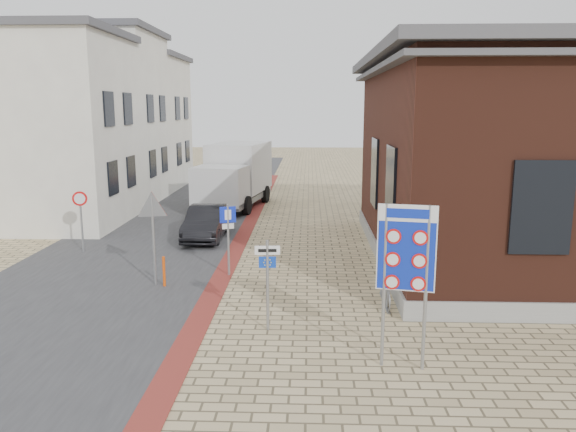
% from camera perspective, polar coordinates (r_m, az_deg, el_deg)
% --- Properties ---
extents(ground, '(120.00, 120.00, 0.00)m').
position_cam_1_polar(ground, '(13.00, -0.81, -11.99)').
color(ground, tan).
rests_on(ground, ground).
extents(road_strip, '(7.00, 60.00, 0.02)m').
position_cam_1_polar(road_strip, '(28.10, -10.48, 0.44)').
color(road_strip, '#38383A').
rests_on(road_strip, ground).
extents(curb_strip, '(0.60, 40.00, 0.02)m').
position_cam_1_polar(curb_strip, '(22.68, -4.56, -1.92)').
color(curb_strip, maroon).
rests_on(curb_strip, ground).
extents(brick_building, '(13.00, 13.00, 6.80)m').
position_cam_1_polar(brick_building, '(20.77, 26.02, 5.51)').
color(brick_building, gray).
rests_on(brick_building, ground).
extents(townhouse_near, '(7.40, 6.40, 8.30)m').
position_cam_1_polar(townhouse_near, '(26.64, -23.97, 8.12)').
color(townhouse_near, silver).
rests_on(townhouse_near, ground).
extents(townhouse_mid, '(7.40, 6.40, 9.10)m').
position_cam_1_polar(townhouse_mid, '(32.13, -19.33, 9.50)').
color(townhouse_mid, silver).
rests_on(townhouse_mid, ground).
extents(townhouse_far, '(7.40, 6.40, 8.30)m').
position_cam_1_polar(townhouse_far, '(37.79, -15.97, 9.22)').
color(townhouse_far, silver).
rests_on(townhouse_far, ground).
extents(bike_rack, '(0.08, 1.80, 0.60)m').
position_cam_1_polar(bike_rack, '(15.08, 9.83, -7.78)').
color(bike_rack, slate).
rests_on(bike_rack, ground).
extents(sedan, '(1.37, 3.89, 1.28)m').
position_cam_1_polar(sedan, '(22.16, -8.29, -0.66)').
color(sedan, black).
rests_on(sedan, ground).
extents(box_truck, '(3.46, 6.51, 3.23)m').
position_cam_1_polar(box_truck, '(28.92, -5.42, 4.20)').
color(box_truck, slate).
rests_on(box_truck, ground).
extents(border_sign, '(1.11, 0.27, 3.28)m').
position_cam_1_polar(border_sign, '(10.95, 11.93, -3.51)').
color(border_sign, gray).
rests_on(border_sign, ground).
extents(essen_sign, '(0.58, 0.08, 2.13)m').
position_cam_1_polar(essen_sign, '(12.83, -2.10, -5.72)').
color(essen_sign, gray).
rests_on(essen_sign, ground).
extents(parking_sign, '(0.47, 0.21, 2.21)m').
position_cam_1_polar(parking_sign, '(17.01, -6.11, -1.24)').
color(parking_sign, gray).
rests_on(parking_sign, ground).
extents(yield_sign, '(0.94, 0.27, 2.69)m').
position_cam_1_polar(yield_sign, '(16.35, -13.60, 0.08)').
color(yield_sign, gray).
rests_on(yield_sign, ground).
extents(speed_sign, '(0.50, 0.15, 2.18)m').
position_cam_1_polar(speed_sign, '(21.06, -20.31, 0.38)').
color(speed_sign, gray).
rests_on(speed_sign, ground).
extents(bollard, '(0.09, 0.09, 0.89)m').
position_cam_1_polar(bollard, '(16.51, -12.48, -5.55)').
color(bollard, '#E74D0C').
rests_on(bollard, ground).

